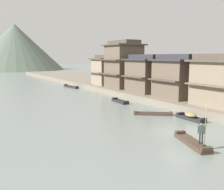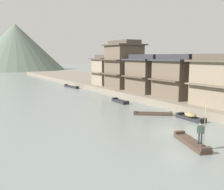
{
  "view_description": "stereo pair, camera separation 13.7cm",
  "coord_description": "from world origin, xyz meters",
  "px_view_note": "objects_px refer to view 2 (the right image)",
  "views": [
    {
      "loc": [
        -16.68,
        -16.01,
        6.76
      ],
      "look_at": [
        1.64,
        14.31,
        1.45
      ],
      "focal_mm": 41.46,
      "sensor_mm": 36.0,
      "label": 1
    },
    {
      "loc": [
        -16.57,
        -16.08,
        6.76
      ],
      "look_at": [
        1.64,
        14.31,
        1.45
      ],
      "focal_mm": 41.46,
      "sensor_mm": 36.0,
      "label": 2
    }
  ],
  "objects_px": {
    "boat_moored_third": "(153,114)",
    "house_waterfront_narrow": "(124,65)",
    "boat_moored_far": "(71,87)",
    "house_waterfront_second": "(179,76)",
    "house_waterfront_tall": "(147,74)",
    "house_waterfront_far": "(108,70)",
    "house_waterfront_nearest": "(222,81)",
    "boat_moored_nearest": "(190,117)",
    "boat_foreground_poled": "(191,143)",
    "boatman_person": "(201,130)",
    "boat_moored_second": "(120,101)"
  },
  "relations": [
    {
      "from": "boat_foreground_poled",
      "to": "house_waterfront_tall",
      "type": "relative_size",
      "value": 0.69
    },
    {
      "from": "house_waterfront_second",
      "to": "house_waterfront_narrow",
      "type": "bearing_deg",
      "value": 89.87
    },
    {
      "from": "house_waterfront_narrow",
      "to": "boat_moored_second",
      "type": "bearing_deg",
      "value": -126.19
    },
    {
      "from": "house_waterfront_second",
      "to": "boat_moored_far",
      "type": "bearing_deg",
      "value": 102.4
    },
    {
      "from": "boat_moored_far",
      "to": "house_waterfront_second",
      "type": "bearing_deg",
      "value": -77.6
    },
    {
      "from": "boat_foreground_poled",
      "to": "boat_moored_third",
      "type": "xyz_separation_m",
      "value": [
        4.12,
        9.51,
        -0.05
      ]
    },
    {
      "from": "house_waterfront_narrow",
      "to": "house_waterfront_far",
      "type": "relative_size",
      "value": 1.36
    },
    {
      "from": "boat_moored_far",
      "to": "house_waterfront_narrow",
      "type": "bearing_deg",
      "value": -64.25
    },
    {
      "from": "boat_moored_nearest",
      "to": "house_waterfront_nearest",
      "type": "xyz_separation_m",
      "value": [
        5.3,
        0.29,
        3.63
      ]
    },
    {
      "from": "boatman_person",
      "to": "house_waterfront_far",
      "type": "relative_size",
      "value": 0.47
    },
    {
      "from": "house_waterfront_nearest",
      "to": "house_waterfront_far",
      "type": "height_order",
      "value": "same"
    },
    {
      "from": "house_waterfront_second",
      "to": "boat_moored_nearest",
      "type": "bearing_deg",
      "value": -126.92
    },
    {
      "from": "boat_moored_second",
      "to": "house_waterfront_second",
      "type": "relative_size",
      "value": 0.59
    },
    {
      "from": "house_waterfront_second",
      "to": "house_waterfront_far",
      "type": "xyz_separation_m",
      "value": [
        -0.02,
        20.09,
        0.01
      ]
    },
    {
      "from": "boat_moored_nearest",
      "to": "house_waterfront_nearest",
      "type": "height_order",
      "value": "house_waterfront_nearest"
    },
    {
      "from": "boat_moored_second",
      "to": "house_waterfront_nearest",
      "type": "relative_size",
      "value": 0.55
    },
    {
      "from": "house_waterfront_nearest",
      "to": "boat_moored_nearest",
      "type": "bearing_deg",
      "value": -176.88
    },
    {
      "from": "boat_moored_nearest",
      "to": "boat_moored_third",
      "type": "bearing_deg",
      "value": 116.21
    },
    {
      "from": "house_waterfront_second",
      "to": "house_waterfront_tall",
      "type": "distance_m",
      "value": 6.98
    },
    {
      "from": "boat_moored_second",
      "to": "house_waterfront_second",
      "type": "height_order",
      "value": "house_waterfront_second"
    },
    {
      "from": "house_waterfront_far",
      "to": "boatman_person",
      "type": "bearing_deg",
      "value": -109.46
    },
    {
      "from": "boat_moored_third",
      "to": "house_waterfront_narrow",
      "type": "bearing_deg",
      "value": 66.6
    },
    {
      "from": "boat_foreground_poled",
      "to": "boat_moored_second",
      "type": "bearing_deg",
      "value": 74.0
    },
    {
      "from": "house_waterfront_tall",
      "to": "house_waterfront_far",
      "type": "xyz_separation_m",
      "value": [
        0.04,
        13.11,
        0.01
      ]
    },
    {
      "from": "house_waterfront_second",
      "to": "house_waterfront_tall",
      "type": "bearing_deg",
      "value": 90.49
    },
    {
      "from": "boat_moored_nearest",
      "to": "boat_moored_far",
      "type": "xyz_separation_m",
      "value": [
        0.02,
        33.68,
        -0.13
      ]
    },
    {
      "from": "boat_moored_far",
      "to": "house_waterfront_nearest",
      "type": "relative_size",
      "value": 0.77
    },
    {
      "from": "boat_moored_far",
      "to": "house_waterfront_nearest",
      "type": "distance_m",
      "value": 34.02
    },
    {
      "from": "house_waterfront_tall",
      "to": "house_waterfront_narrow",
      "type": "height_order",
      "value": "house_waterfront_narrow"
    },
    {
      "from": "boat_moored_nearest",
      "to": "house_waterfront_nearest",
      "type": "bearing_deg",
      "value": 3.12
    },
    {
      "from": "boat_moored_third",
      "to": "house_waterfront_tall",
      "type": "relative_size",
      "value": 0.63
    },
    {
      "from": "boat_moored_far",
      "to": "house_waterfront_far",
      "type": "relative_size",
      "value": 0.82
    },
    {
      "from": "boat_moored_second",
      "to": "boat_moored_nearest",
      "type": "bearing_deg",
      "value": -86.42
    },
    {
      "from": "house_waterfront_nearest",
      "to": "house_waterfront_second",
      "type": "relative_size",
      "value": 1.07
    },
    {
      "from": "boat_foreground_poled",
      "to": "boat_moored_third",
      "type": "distance_m",
      "value": 10.37
    },
    {
      "from": "boatman_person",
      "to": "boat_moored_second",
      "type": "height_order",
      "value": "boatman_person"
    },
    {
      "from": "boat_moored_second",
      "to": "boat_moored_third",
      "type": "bearing_deg",
      "value": -97.32
    },
    {
      "from": "boat_foreground_poled",
      "to": "house_waterfront_narrow",
      "type": "relative_size",
      "value": 0.51
    },
    {
      "from": "boat_foreground_poled",
      "to": "boat_moored_second",
      "type": "relative_size",
      "value": 1.16
    },
    {
      "from": "boat_moored_second",
      "to": "house_waterfront_tall",
      "type": "xyz_separation_m",
      "value": [
        6.48,
        1.87,
        3.77
      ]
    },
    {
      "from": "boat_moored_third",
      "to": "house_waterfront_tall",
      "type": "height_order",
      "value": "house_waterfront_tall"
    },
    {
      "from": "boatman_person",
      "to": "boat_foreground_poled",
      "type": "bearing_deg",
      "value": 71.06
    },
    {
      "from": "boatman_person",
      "to": "house_waterfront_tall",
      "type": "relative_size",
      "value": 0.47
    },
    {
      "from": "boatman_person",
      "to": "boat_moored_second",
      "type": "bearing_deg",
      "value": 73.82
    },
    {
      "from": "boatman_person",
      "to": "boat_moored_nearest",
      "type": "bearing_deg",
      "value": 46.36
    },
    {
      "from": "boat_foreground_poled",
      "to": "boat_moored_nearest",
      "type": "bearing_deg",
      "value": 42.66
    },
    {
      "from": "boat_moored_nearest",
      "to": "house_waterfront_tall",
      "type": "bearing_deg",
      "value": 68.76
    },
    {
      "from": "boat_moored_third",
      "to": "house_waterfront_second",
      "type": "distance_m",
      "value": 9.34
    },
    {
      "from": "house_waterfront_far",
      "to": "house_waterfront_narrow",
      "type": "bearing_deg",
      "value": -89.51
    },
    {
      "from": "house_waterfront_nearest",
      "to": "house_waterfront_narrow",
      "type": "height_order",
      "value": "house_waterfront_narrow"
    }
  ]
}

